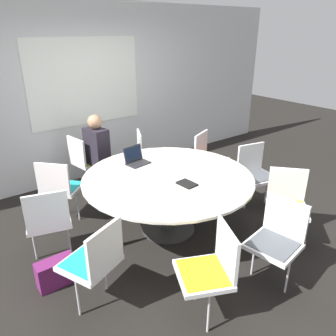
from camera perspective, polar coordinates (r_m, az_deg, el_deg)
name	(u,v)px	position (r m, az deg, el deg)	size (l,w,h in m)	color
ground_plane	(168,229)	(4.17, 0.00, -10.53)	(16.00, 16.00, 0.00)	black
wall_back	(86,95)	(5.40, -14.08, 12.28)	(8.00, 0.07, 2.70)	silver
conference_table	(168,184)	(3.85, 0.00, -2.72)	(1.98, 1.98, 0.73)	#333333
chair_0	(85,158)	(5.06, -14.25, 1.62)	(0.48, 0.50, 0.86)	silver
chair_1	(59,186)	(4.29, -18.39, -2.92)	(0.61, 0.61, 0.86)	silver
chair_2	(48,218)	(3.62, -20.16, -8.20)	(0.53, 0.52, 0.86)	silver
chair_3	(95,258)	(2.95, -12.61, -15.11)	(0.57, 0.56, 0.86)	silver
chair_4	(211,267)	(2.83, 7.51, -16.65)	(0.57, 0.58, 0.86)	silver
chair_5	(277,236)	(3.30, 18.50, -11.24)	(0.48, 0.50, 0.86)	silver
chair_6	(287,201)	(3.96, 19.98, -5.37)	(0.61, 0.61, 0.86)	silver
chair_7	(255,171)	(4.65, 14.94, -0.43)	(0.52, 0.50, 0.86)	silver
chair_8	(208,156)	(5.05, 6.99, 2.14)	(0.57, 0.56, 0.86)	silver
chair_9	(148,153)	(5.13, -3.53, 2.59)	(0.57, 0.58, 0.86)	silver
person_0	(98,149)	(4.85, -12.11, 3.31)	(0.30, 0.39, 1.21)	#231E28
laptop	(136,159)	(4.17, -5.62, 1.57)	(0.31, 0.26, 0.21)	#232326
spiral_notebook	(187,184)	(3.60, 3.31, -2.76)	(0.17, 0.22, 0.02)	black
handbag	(56,272)	(3.49, -18.91, -16.81)	(0.36, 0.16, 0.28)	#661E56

